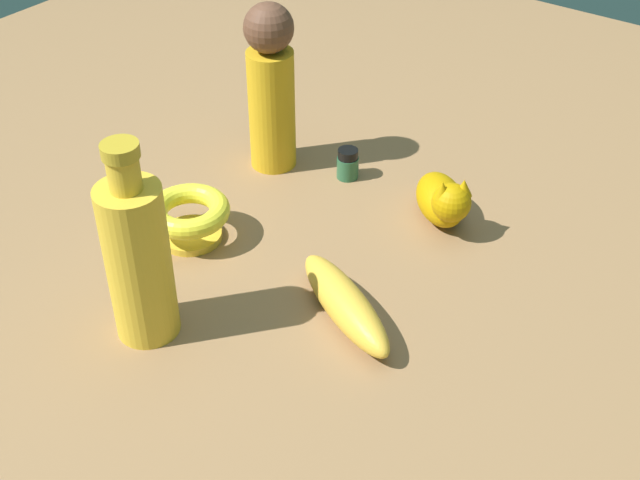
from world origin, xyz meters
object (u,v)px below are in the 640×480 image
Objects in this scene: banana at (345,304)px; cat_figurine at (443,199)px; person_figure_adult at (271,87)px; bottle_tall at (138,257)px; bowl at (189,215)px; nail_polish_jar at (348,164)px.

banana is 1.61× the size of cat_figurine.
person_figure_adult is 1.00× the size of bottle_tall.
person_figure_adult reaches higher than banana.
bowl reaches higher than nail_polish_jar.
bowl is 0.23m from person_figure_adult.
nail_polish_jar is at bearing 174.50° from cat_figurine.
bowl is 0.44× the size of person_figure_adult.
cat_figurine is (-0.01, 0.24, 0.01)m from banana.
bottle_tall is at bearing -112.18° from banana.
nail_polish_jar is at bearing 151.65° from banana.
bowl is at bearing -154.48° from banana.
bowl reaches higher than banana.
nail_polish_jar is (0.08, 0.25, -0.02)m from bowl.
bottle_tall is at bearing -62.74° from bowl.
cat_figurine is at bearing 118.94° from banana.
nail_polish_jar is (-0.17, 0.25, -0.00)m from banana.
bowl is 0.26m from banana.
bowl is 0.91× the size of cat_figurine.
bottle_tall is (-0.17, -0.39, 0.07)m from cat_figurine.
banana is 0.24m from bottle_tall.
banana is 0.24m from cat_figurine.
bottle_tall is at bearing -113.37° from cat_figurine.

